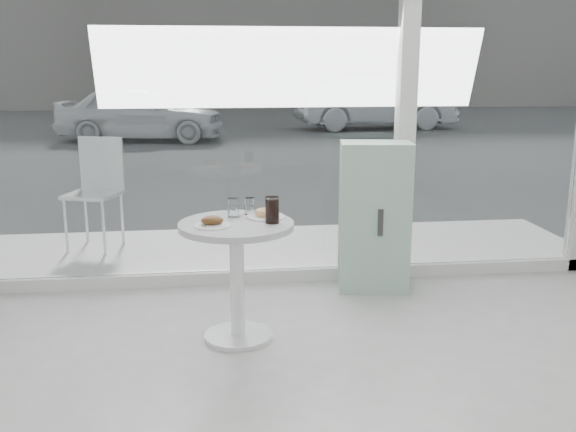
{
  "coord_description": "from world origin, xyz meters",
  "views": [
    {
      "loc": [
        -0.65,
        -1.97,
        1.72
      ],
      "look_at": [
        -0.2,
        1.7,
        0.85
      ],
      "focal_mm": 40.0,
      "sensor_mm": 36.0,
      "label": 1
    }
  ],
  "objects": [
    {
      "name": "mint_cabinet",
      "position": [
        0.6,
        2.74,
        0.58
      ],
      "size": [
        0.58,
        0.43,
        1.16
      ],
      "rotation": [
        0.0,
        0.0,
        -0.16
      ],
      "color": "#A5D2B9",
      "rests_on": "ground"
    },
    {
      "name": "cola_glass",
      "position": [
        -0.28,
        1.86,
        0.85
      ],
      "size": [
        0.09,
        0.09,
        0.16
      ],
      "color": "white",
      "rests_on": "main_table"
    },
    {
      "name": "street",
      "position": [
        0.0,
        16.0,
        -0.0
      ],
      "size": [
        40.0,
        24.0,
        0.0
      ],
      "primitive_type": "cube",
      "color": "#383838",
      "rests_on": "ground"
    },
    {
      "name": "plate_donut",
      "position": [
        -0.31,
        2.01,
        0.79
      ],
      "size": [
        0.24,
        0.24,
        0.06
      ],
      "color": "white",
      "rests_on": "main_table"
    },
    {
      "name": "water_tumbler_a",
      "position": [
        -0.51,
        2.06,
        0.82
      ],
      "size": [
        0.07,
        0.07,
        0.12
      ],
      "color": "white",
      "rests_on": "main_table"
    },
    {
      "name": "patio_chair",
      "position": [
        -1.71,
        4.09,
        0.63
      ],
      "size": [
        0.56,
        0.56,
        1.02
      ],
      "rotation": [
        0.0,
        0.0,
        -0.32
      ],
      "color": "white",
      "rests_on": "patio_deck"
    },
    {
      "name": "far_building",
      "position": [
        0.0,
        25.0,
        4.0
      ],
      "size": [
        40.0,
        2.0,
        8.0
      ],
      "primitive_type": "cube",
      "color": "gray",
      "rests_on": "ground"
    },
    {
      "name": "patio_deck",
      "position": [
        0.0,
        3.8,
        0.03
      ],
      "size": [
        5.6,
        1.6,
        0.05
      ],
      "primitive_type": "cube",
      "color": "white",
      "rests_on": "ground"
    },
    {
      "name": "water_tumbler_b",
      "position": [
        -0.4,
        2.12,
        0.82
      ],
      "size": [
        0.07,
        0.07,
        0.11
      ],
      "color": "white",
      "rests_on": "main_table"
    },
    {
      "name": "storefront",
      "position": [
        0.07,
        3.0,
        1.71
      ],
      "size": [
        5.0,
        0.14,
        3.0
      ],
      "color": "white",
      "rests_on": "ground"
    },
    {
      "name": "main_table",
      "position": [
        -0.5,
        1.9,
        0.55
      ],
      "size": [
        0.72,
        0.72,
        0.77
      ],
      "color": "white",
      "rests_on": "ground"
    },
    {
      "name": "car_white",
      "position": [
        -2.19,
        13.24,
        0.64
      ],
      "size": [
        3.95,
        2.07,
        1.28
      ],
      "primitive_type": "imported",
      "rotation": [
        0.0,
        0.0,
        1.42
      ],
      "color": "white",
      "rests_on": "street"
    },
    {
      "name": "plate_fritter",
      "position": [
        -0.64,
        1.81,
        0.8
      ],
      "size": [
        0.22,
        0.22,
        0.07
      ],
      "color": "white",
      "rests_on": "main_table"
    },
    {
      "name": "car_silver",
      "position": [
        3.89,
        15.36,
        0.71
      ],
      "size": [
        4.4,
        1.76,
        1.42
      ],
      "primitive_type": "imported",
      "rotation": [
        0.0,
        0.0,
        1.63
      ],
      "color": "#AAADB2",
      "rests_on": "street"
    }
  ]
}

